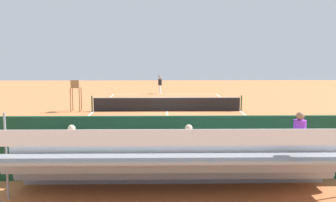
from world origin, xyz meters
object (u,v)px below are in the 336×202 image
at_px(tennis_net, 167,104).
at_px(tennis_player, 160,83).
at_px(courtside_bench, 233,155).
at_px(tennis_racket, 153,93).
at_px(bleacher_stand, 173,163).
at_px(tennis_ball_near, 150,94).
at_px(umpire_chair, 76,92).
at_px(equipment_bag, 175,168).

xyz_separation_m(tennis_net, tennis_player, (0.51, -11.26, 0.51)).
relative_size(courtside_bench, tennis_racket, 3.11).
bearing_deg(bleacher_stand, tennis_ball_near, -86.94).
distance_m(umpire_chair, tennis_racket, 12.61).
height_order(umpire_chair, tennis_player, umpire_chair).
bearing_deg(tennis_racket, bleacher_stand, 92.49).
height_order(tennis_net, equipment_bag, tennis_net).
xyz_separation_m(tennis_net, tennis_ball_near, (1.46, -10.55, -0.47)).
distance_m(tennis_net, bleacher_stand, 15.33).
xyz_separation_m(courtside_bench, tennis_player, (2.50, -24.53, 0.46)).
distance_m(courtside_bench, tennis_racket, 25.05).
relative_size(tennis_player, tennis_ball_near, 29.18).
relative_size(tennis_racket, tennis_ball_near, 8.76).
xyz_separation_m(tennis_net, bleacher_stand, (0.08, 15.33, 0.41)).
height_order(courtside_bench, tennis_player, tennis_player).
bearing_deg(umpire_chair, tennis_player, -116.91).
distance_m(bleacher_stand, umpire_chair, 16.55).
bearing_deg(tennis_ball_near, umpire_chair, 65.71).
bearing_deg(tennis_ball_near, bleacher_stand, 93.06).
height_order(bleacher_stand, tennis_ball_near, bleacher_stand).
xyz_separation_m(bleacher_stand, tennis_racket, (1.17, -26.90, -0.90)).
relative_size(bleacher_stand, umpire_chair, 4.23).
distance_m(tennis_racket, tennis_ball_near, 1.04).
distance_m(tennis_player, tennis_racket, 1.28).
bearing_deg(tennis_racket, courtside_bench, 97.41).
relative_size(bleacher_stand, tennis_ball_near, 137.27).
bearing_deg(umpire_chair, tennis_net, 179.58).
distance_m(courtside_bench, tennis_player, 24.66).
distance_m(bleacher_stand, courtside_bench, 2.93).
bearing_deg(bleacher_stand, courtside_bench, -135.06).
relative_size(umpire_chair, tennis_racket, 3.70).
height_order(tennis_player, tennis_ball_near, tennis_player).
xyz_separation_m(bleacher_stand, courtside_bench, (-2.06, -2.06, -0.36)).
distance_m(courtside_bench, equipment_bag, 1.95).
bearing_deg(bleacher_stand, equipment_bag, -94.40).
bearing_deg(bleacher_stand, tennis_racket, -87.51).
height_order(tennis_net, tennis_player, tennis_player).
xyz_separation_m(tennis_player, tennis_ball_near, (0.95, 0.71, -0.98)).
bearing_deg(equipment_bag, tennis_net, -89.69).
xyz_separation_m(courtside_bench, equipment_bag, (1.91, 0.13, -0.38)).
xyz_separation_m(tennis_net, courtside_bench, (-1.99, 13.27, 0.06)).
xyz_separation_m(tennis_net, equipment_bag, (-0.07, 13.40, -0.32)).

